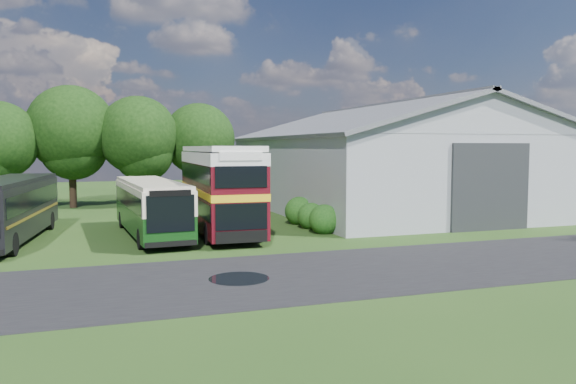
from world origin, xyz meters
name	(u,v)px	position (x,y,z in m)	size (l,w,h in m)	color
ground	(256,261)	(0.00, 0.00, 0.00)	(120.00, 120.00, 0.00)	#1D3C13
asphalt_road	(352,270)	(3.00, -3.00, 0.00)	(60.00, 8.00, 0.02)	black
puddle	(239,279)	(-1.50, -3.00, 0.00)	(2.20, 2.20, 0.01)	black
storage_shed	(387,155)	(15.00, 15.98, 4.17)	(18.80, 24.80, 8.15)	gray
tree_mid	(71,129)	(-8.00, 24.80, 6.18)	(6.80, 6.80, 9.60)	black
tree_right_a	(138,136)	(-3.00, 23.80, 5.69)	(6.26, 6.26, 8.83)	black
tree_right_b	(199,139)	(2.00, 24.60, 5.44)	(5.98, 5.98, 8.45)	black
shrub_front	(324,233)	(5.60, 6.00, 0.00)	(1.70, 1.70, 1.70)	#194714
shrub_mid	(311,228)	(5.60, 8.00, 0.00)	(1.60, 1.60, 1.60)	#194714
shrub_back	(299,224)	(5.60, 10.00, 0.00)	(1.80, 1.80, 1.80)	#194714
bus_green_single	(151,207)	(-3.54, 8.12, 1.59)	(3.22, 10.95, 2.98)	black
bus_maroon_double	(219,190)	(0.20, 8.18, 2.41)	(3.19, 11.29, 4.82)	black
bus_dark_single	(8,208)	(-10.50, 8.60, 1.70)	(4.04, 11.83, 3.20)	black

